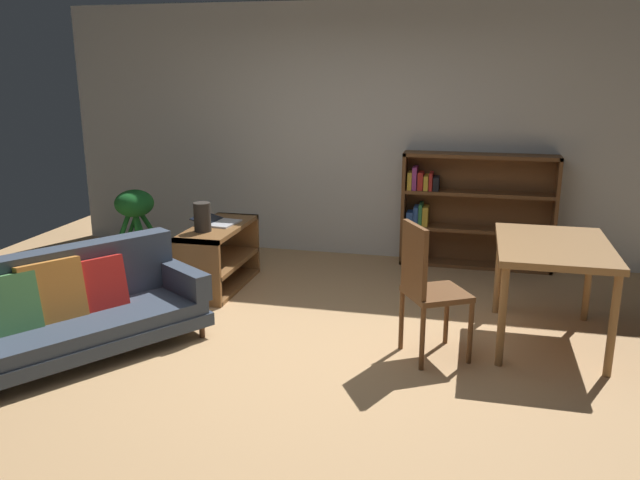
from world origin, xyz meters
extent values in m
plane|color=tan|center=(0.00, 0.00, 0.00)|extent=(8.16, 8.16, 0.00)
cube|color=silver|center=(0.00, 2.70, 1.35)|extent=(6.80, 0.10, 2.70)
cylinder|color=#56351E|center=(-0.82, 0.11, 0.05)|extent=(0.04, 0.04, 0.10)
cylinder|color=#56351E|center=(-1.31, 0.45, 0.05)|extent=(0.04, 0.04, 0.10)
cube|color=#384251|center=(-1.51, -0.37, 0.15)|extent=(1.57, 1.84, 0.10)
cube|color=#384251|center=(-1.51, -0.37, 0.25)|extent=(1.51, 1.77, 0.10)
cube|color=#384251|center=(-1.73, -0.22, 0.53)|extent=(1.09, 1.48, 0.46)
cube|color=#384251|center=(-1.06, 0.29, 0.40)|extent=(0.65, 0.51, 0.21)
cube|color=#4C894C|center=(-1.87, -0.71, 0.48)|extent=(0.42, 0.46, 0.42)
cube|color=orange|center=(-1.70, -0.45, 0.50)|extent=(0.43, 0.48, 0.46)
cube|color=red|center=(-1.51, -0.16, 0.47)|extent=(0.39, 0.43, 0.40)
cube|color=brown|center=(-1.13, 1.75, 0.30)|extent=(0.43, 0.04, 0.60)
cube|color=brown|center=(-1.13, 0.74, 0.30)|extent=(0.43, 0.04, 0.60)
cube|color=brown|center=(-1.13, 1.25, 0.25)|extent=(0.43, 1.01, 0.04)
cube|color=brown|center=(-1.13, 1.25, 0.58)|extent=(0.43, 1.05, 0.04)
cube|color=brown|center=(-1.13, 1.25, 0.02)|extent=(0.43, 1.01, 0.04)
cube|color=silver|center=(-1.09, 1.32, 0.61)|extent=(0.24, 0.35, 0.02)
cube|color=black|center=(-1.28, 1.34, 0.64)|extent=(0.23, 0.34, 0.05)
cylinder|color=#2D2823|center=(-1.18, 1.02, 0.73)|extent=(0.15, 0.15, 0.26)
cylinder|color=slate|center=(-1.18, 1.02, 0.79)|extent=(0.08, 0.08, 0.01)
cylinder|color=brown|center=(-2.14, 1.53, 0.09)|extent=(0.29, 0.29, 0.19)
cylinder|color=#1E6B28|center=(-2.06, 1.51, 0.41)|extent=(0.19, 0.08, 0.46)
cylinder|color=#1E6B28|center=(-2.06, 1.66, 0.44)|extent=(0.19, 0.31, 0.55)
cylinder|color=#1E6B28|center=(-2.15, 1.57, 0.36)|extent=(0.07, 0.12, 0.35)
cylinder|color=#1E6B28|center=(-2.22, 1.52, 0.38)|extent=(0.20, 0.05, 0.40)
cylinder|color=#1E6B28|center=(-2.22, 1.43, 0.47)|extent=(0.20, 0.25, 0.59)
cylinder|color=#1E6B28|center=(-2.09, 1.46, 0.44)|extent=(0.14, 0.18, 0.53)
ellipsoid|color=#1E6B28|center=(-2.14, 1.53, 0.71)|extent=(0.39, 0.39, 0.27)
cylinder|color=olive|center=(1.41, 1.19, 0.36)|extent=(0.06, 0.06, 0.73)
cylinder|color=olive|center=(1.41, 0.15, 0.36)|extent=(0.06, 0.06, 0.73)
cylinder|color=olive|center=(2.13, 1.19, 0.36)|extent=(0.06, 0.06, 0.73)
cylinder|color=olive|center=(2.13, 0.15, 0.36)|extent=(0.06, 0.06, 0.73)
cube|color=olive|center=(1.77, 0.67, 0.75)|extent=(0.81, 1.13, 0.05)
cylinder|color=brown|center=(1.03, 0.45, 0.23)|extent=(0.04, 0.04, 0.46)
cylinder|color=brown|center=(1.21, 0.14, 0.23)|extent=(0.04, 0.04, 0.46)
cylinder|color=brown|center=(0.71, 0.26, 0.23)|extent=(0.04, 0.04, 0.46)
cylinder|color=brown|center=(0.89, -0.05, 0.23)|extent=(0.04, 0.04, 0.46)
cube|color=brown|center=(0.96, 0.20, 0.48)|extent=(0.55, 0.54, 0.04)
cube|color=brown|center=(0.80, 0.11, 0.75)|extent=(0.21, 0.32, 0.50)
cube|color=brown|center=(0.46, 2.50, 0.59)|extent=(0.04, 0.28, 1.18)
cube|color=brown|center=(1.98, 2.50, 0.59)|extent=(0.04, 0.28, 1.18)
cube|color=brown|center=(1.22, 2.50, 1.17)|extent=(1.55, 0.28, 0.04)
cube|color=brown|center=(1.22, 2.50, 0.02)|extent=(1.55, 0.28, 0.04)
cube|color=brown|center=(1.22, 2.62, 0.59)|extent=(1.51, 0.04, 1.18)
cube|color=brown|center=(1.22, 2.50, 0.40)|extent=(1.51, 0.27, 0.04)
cube|color=brown|center=(1.22, 2.50, 0.78)|extent=(1.51, 0.27, 0.04)
cube|color=#337F47|center=(0.53, 2.49, 0.12)|extent=(0.06, 0.23, 0.17)
cube|color=orange|center=(0.59, 2.48, 0.13)|extent=(0.04, 0.20, 0.19)
cube|color=#993884|center=(0.64, 2.48, 0.11)|extent=(0.04, 0.21, 0.15)
cube|color=red|center=(0.69, 2.47, 0.13)|extent=(0.05, 0.17, 0.18)
cube|color=#2D5199|center=(0.53, 2.47, 0.49)|extent=(0.07, 0.18, 0.14)
cube|color=#2D5199|center=(0.60, 2.48, 0.52)|extent=(0.05, 0.19, 0.20)
cube|color=#337F47|center=(0.65, 2.49, 0.54)|extent=(0.04, 0.24, 0.23)
cube|color=gold|center=(0.70, 2.48, 0.52)|extent=(0.06, 0.21, 0.20)
cube|color=gold|center=(0.52, 2.48, 0.89)|extent=(0.04, 0.22, 0.18)
cube|color=#993884|center=(0.57, 2.48, 0.92)|extent=(0.05, 0.21, 0.24)
cube|color=red|center=(0.63, 2.47, 0.89)|extent=(0.06, 0.17, 0.19)
cube|color=gold|center=(0.69, 2.48, 0.88)|extent=(0.05, 0.21, 0.15)
cube|color=red|center=(0.74, 2.48, 0.89)|extent=(0.03, 0.21, 0.18)
cube|color=black|center=(0.79, 2.47, 0.87)|extent=(0.06, 0.18, 0.14)
camera|label=1|loc=(1.16, -4.17, 2.04)|focal=36.02mm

